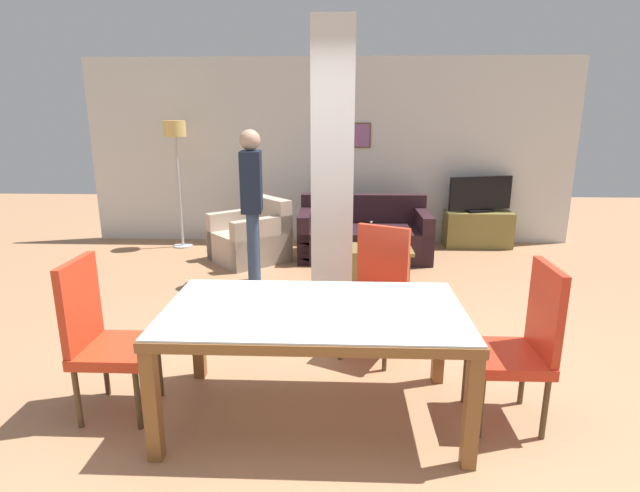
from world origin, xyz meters
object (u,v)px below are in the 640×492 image
(armchair, at_px, (252,239))
(sofa, at_px, (364,236))
(dining_table, at_px, (314,328))
(dining_chair_far_right, at_px, (377,287))
(tv_stand, at_px, (478,229))
(bottle, at_px, (371,236))
(dining_chair_head_right, at_px, (522,340))
(dining_chair_head_left, at_px, (102,333))
(standing_person, at_px, (252,197))
(coffee_table, at_px, (379,264))
(tv_screen, at_px, (480,195))
(floor_lamp, at_px, (176,142))

(armchair, bearing_deg, sofa, -121.25)
(dining_table, relative_size, dining_chair_far_right, 1.79)
(dining_table, bearing_deg, tv_stand, 63.44)
(sofa, height_order, bottle, sofa)
(dining_chair_head_right, bearing_deg, dining_chair_head_left, 90.00)
(dining_chair_far_right, relative_size, sofa, 0.59)
(dining_table, relative_size, armchair, 1.59)
(sofa, relative_size, bottle, 6.03)
(tv_stand, bearing_deg, dining_chair_head_left, -129.03)
(standing_person, bearing_deg, sofa, 126.80)
(dining_table, relative_size, dining_chair_head_right, 1.79)
(coffee_table, bearing_deg, dining_table, -102.70)
(dining_chair_head_left, xyz_separation_m, sofa, (1.84, 3.78, -0.27))
(tv_screen, distance_m, standing_person, 3.50)
(dining_chair_head_left, height_order, standing_person, standing_person)
(dining_chair_head_left, bearing_deg, standing_person, 168.51)
(dining_table, xyz_separation_m, coffee_table, (0.62, 2.73, -0.41))
(dining_chair_head_left, xyz_separation_m, armchair, (0.34, 3.53, -0.27))
(dining_chair_far_right, bearing_deg, coffee_table, -69.08)
(dining_chair_head_right, relative_size, floor_lamp, 0.57)
(armchair, height_order, floor_lamp, floor_lamp)
(dining_table, relative_size, standing_person, 1.06)
(dining_chair_far_right, xyz_separation_m, dining_chair_head_left, (-1.82, -0.94, 0.00))
(dining_chair_far_right, relative_size, tv_stand, 1.08)
(tv_screen, bearing_deg, sofa, 3.36)
(dining_chair_head_right, distance_m, standing_person, 3.39)
(dining_chair_far_right, xyz_separation_m, coffee_table, (0.16, 1.80, -0.35))
(bottle, relative_size, standing_person, 0.17)
(coffee_table, bearing_deg, dining_chair_head_right, -76.18)
(dining_chair_head_left, xyz_separation_m, floor_lamp, (-0.81, 4.20, 0.97))
(armchair, bearing_deg, standing_person, 150.69)
(tv_screen, bearing_deg, dining_chair_head_left, 35.18)
(dining_chair_far_right, bearing_deg, floor_lamp, -25.17)
(coffee_table, height_order, bottle, bottle)
(dining_chair_far_right, height_order, standing_person, standing_person)
(tv_screen, height_order, standing_person, standing_person)
(dining_table, distance_m, coffee_table, 2.83)
(dining_chair_head_right, bearing_deg, sofa, 12.02)
(dining_chair_head_left, distance_m, tv_stand, 5.64)
(standing_person, bearing_deg, dining_table, 12.58)
(dining_chair_far_right, distance_m, coffee_table, 1.84)
(armchair, relative_size, standing_person, 0.67)
(dining_chair_head_left, bearing_deg, dining_chair_head_right, 90.00)
(tv_stand, xyz_separation_m, standing_person, (-3.02, -1.77, 0.75))
(bottle, height_order, tv_screen, tv_screen)
(bottle, xyz_separation_m, standing_person, (-1.35, -0.24, 0.50))
(floor_lamp, height_order, standing_person, floor_lamp)
(dining_chair_head_left, distance_m, bottle, 3.41)
(dining_table, relative_size, bottle, 6.40)
(dining_chair_far_right, height_order, sofa, dining_chair_far_right)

